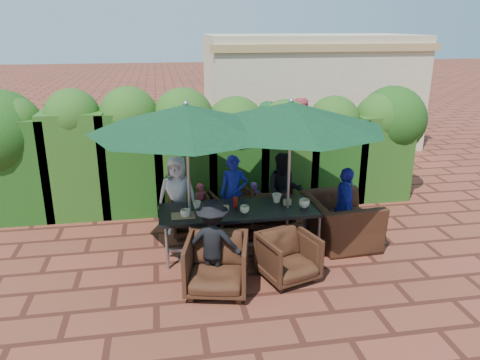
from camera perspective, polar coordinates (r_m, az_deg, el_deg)
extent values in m
plane|color=brown|center=(7.43, -1.47, -9.48)|extent=(80.00, 80.00, 0.00)
cube|color=black|center=(7.31, 0.12, -3.70)|extent=(2.54, 0.90, 0.05)
cube|color=gray|center=(7.56, 0.11, -7.96)|extent=(2.34, 0.05, 0.05)
cylinder|color=gray|center=(7.05, -8.90, -8.16)|extent=(0.05, 0.05, 0.70)
cylinder|color=gray|center=(7.68, -9.02, -5.84)|extent=(0.05, 0.05, 0.70)
cylinder|color=gray|center=(7.43, 9.59, -6.76)|extent=(0.05, 0.05, 0.70)
cylinder|color=gray|center=(8.03, 7.97, -4.68)|extent=(0.05, 0.05, 0.70)
cylinder|color=gray|center=(7.49, -5.95, -9.24)|extent=(0.44, 0.44, 0.03)
cylinder|color=gray|center=(7.02, -6.27, -0.63)|extent=(0.04, 0.04, 2.40)
cone|color=black|center=(6.75, -6.57, 7.57)|extent=(2.82, 2.82, 0.38)
sphere|color=gray|center=(6.72, -6.63, 9.24)|extent=(0.08, 0.08, 0.08)
cylinder|color=gray|center=(7.68, 5.65, -8.46)|extent=(0.44, 0.44, 0.03)
cylinder|color=gray|center=(7.23, 5.95, -0.05)|extent=(0.04, 0.04, 2.40)
cone|color=black|center=(6.97, 6.22, 7.92)|extent=(2.84, 2.84, 0.38)
sphere|color=gray|center=(6.94, 6.28, 9.55)|extent=(0.08, 0.08, 0.08)
imported|color=black|center=(8.18, -6.04, -4.09)|extent=(0.76, 0.72, 0.72)
imported|color=black|center=(8.31, -0.81, -3.47)|extent=(0.87, 0.83, 0.75)
imported|color=black|center=(8.43, 3.94, -3.03)|extent=(0.89, 0.85, 0.80)
imported|color=black|center=(6.42, -2.86, -10.01)|extent=(0.98, 0.94, 0.85)
imported|color=black|center=(6.76, 5.91, -9.04)|extent=(0.90, 0.87, 0.75)
imported|color=black|center=(7.89, 12.18, -3.98)|extent=(0.85, 1.25, 1.05)
imported|color=silver|center=(8.15, -7.64, -1.80)|extent=(0.75, 0.55, 1.37)
imported|color=#1C239B|center=(8.17, -0.76, -1.62)|extent=(0.54, 0.46, 1.35)
imported|color=black|center=(8.29, 5.36, -1.34)|extent=(0.73, 0.54, 1.37)
imported|color=black|center=(6.49, -3.33, -7.65)|extent=(0.87, 0.56, 1.26)
imported|color=#1C239B|center=(7.75, 12.63, -3.31)|extent=(0.53, 0.84, 1.34)
imported|color=#DA4D5E|center=(8.42, -4.72, -3.05)|extent=(0.36, 0.32, 0.81)
imported|color=#734392|center=(8.48, 1.81, -2.87)|extent=(0.33, 0.29, 0.80)
imported|color=#23833F|center=(11.37, 3.37, 5.24)|extent=(1.68, 1.47, 1.77)
imported|color=#DA4D5E|center=(11.60, 7.10, 5.48)|extent=(0.99, 0.78, 1.81)
imported|color=#94949C|center=(11.78, 10.97, 5.26)|extent=(1.21, 0.96, 1.72)
imported|color=beige|center=(7.02, -6.67, -4.05)|extent=(0.15, 0.15, 0.12)
imported|color=beige|center=(7.32, -5.28, -3.04)|extent=(0.13, 0.13, 0.12)
imported|color=beige|center=(7.12, 0.57, -3.60)|extent=(0.15, 0.15, 0.12)
imported|color=beige|center=(7.56, 4.50, -2.21)|extent=(0.15, 0.15, 0.14)
imported|color=beige|center=(7.40, 7.84, -2.84)|extent=(0.17, 0.17, 0.13)
cylinder|color=#B20C0A|center=(7.33, -0.62, -2.72)|extent=(0.04, 0.04, 0.17)
cylinder|color=#4C230C|center=(7.34, -0.42, -2.68)|extent=(0.04, 0.04, 0.17)
cube|color=olive|center=(7.07, -6.96, -4.34)|extent=(0.35, 0.25, 0.02)
cube|color=tan|center=(7.18, -1.83, -3.49)|extent=(0.12, 0.06, 0.10)
cube|color=tan|center=(7.47, 5.77, -2.69)|extent=(0.12, 0.06, 0.10)
cube|color=#19370F|center=(9.51, -25.08, 1.26)|extent=(1.15, 0.95, 1.91)
sphere|color=#19370F|center=(9.32, -25.78, 6.28)|extent=(0.94, 0.94, 0.94)
cube|color=#19370F|center=(9.28, -19.16, 1.89)|extent=(1.15, 0.95, 2.00)
sphere|color=#19370F|center=(9.08, -19.76, 7.32)|extent=(1.01, 1.01, 1.01)
cube|color=#19370F|center=(9.16, -12.99, 2.18)|extent=(1.15, 0.95, 1.97)
sphere|color=#19370F|center=(8.96, -13.40, 7.63)|extent=(1.08, 1.08, 1.08)
cube|color=#19370F|center=(9.17, -6.72, 2.27)|extent=(1.15, 0.95, 1.89)
sphere|color=#19370F|center=(8.97, -6.93, 7.45)|extent=(1.16, 1.16, 1.16)
cube|color=#19370F|center=(9.30, -0.54, 2.01)|extent=(1.15, 0.95, 1.70)
sphere|color=#19370F|center=(9.11, -0.55, 6.53)|extent=(1.17, 1.17, 1.17)
cube|color=#19370F|center=(9.51, 5.42, 2.17)|extent=(1.15, 0.95, 1.66)
sphere|color=#19370F|center=(9.33, 5.56, 6.46)|extent=(1.09, 1.09, 1.09)
cube|color=#19370F|center=(9.80, 11.09, 2.60)|extent=(1.15, 0.95, 1.72)
sphere|color=#19370F|center=(9.63, 11.37, 6.97)|extent=(1.05, 1.05, 1.05)
cube|color=#19370F|center=(10.19, 16.37, 2.90)|extent=(1.15, 0.95, 1.76)
sphere|color=#19370F|center=(10.02, 16.78, 7.19)|extent=(1.04, 1.04, 1.04)
sphere|color=#19370F|center=(9.54, -27.19, 5.04)|extent=(1.60, 1.60, 1.60)
sphere|color=#19370F|center=(10.25, 18.02, 6.99)|extent=(1.40, 1.40, 1.40)
cube|color=beige|center=(14.33, 8.45, 10.72)|extent=(6.00, 3.00, 3.20)
cube|color=tan|center=(12.85, 10.78, 15.56)|extent=(6.20, 0.25, 0.20)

